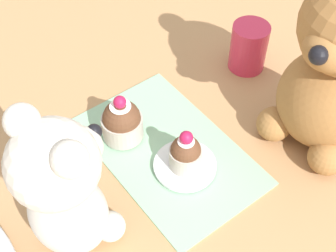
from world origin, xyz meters
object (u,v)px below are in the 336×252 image
object	(u,v)px
teddy_bear_cream	(63,188)
cupcake_near_tan_bear	(188,152)
saucer_plate	(187,164)
teddy_bear_tan	(334,70)
cupcake_near_cream_bear	(122,122)
juice_glass	(249,47)

from	to	relation	value
teddy_bear_cream	cupcake_near_tan_bear	world-z (taller)	teddy_bear_cream
teddy_bear_cream	saucer_plate	size ratio (longest dim) A/B	2.40
teddy_bear_cream	saucer_plate	distance (m)	0.20
teddy_bear_tan	cupcake_near_cream_bear	size ratio (longest dim) A/B	3.48
teddy_bear_tan	juice_glass	distance (m)	0.20
teddy_bear_cream	juice_glass	distance (m)	0.40
saucer_plate	cupcake_near_tan_bear	xyz separation A→B (m)	(0.00, -0.00, 0.03)
cupcake_near_cream_bear	cupcake_near_tan_bear	distance (m)	0.11
saucer_plate	juice_glass	distance (m)	0.24
teddy_bear_tan	cupcake_near_tan_bear	bearing A→B (deg)	-119.56
teddy_bear_tan	juice_glass	bearing A→B (deg)	160.29
cupcake_near_cream_bear	teddy_bear_tan	bearing A→B (deg)	-127.19
teddy_bear_cream	cupcake_near_tan_bear	xyz separation A→B (m)	(-0.00, -0.17, -0.07)
teddy_bear_cream	cupcake_near_cream_bear	world-z (taller)	teddy_bear_cream
teddy_bear_cream	juice_glass	size ratio (longest dim) A/B	2.60
teddy_bear_tan	saucer_plate	xyz separation A→B (m)	(0.07, 0.18, -0.12)
teddy_bear_cream	saucer_plate	xyz separation A→B (m)	(-0.00, -0.17, -0.10)
juice_glass	cupcake_near_tan_bear	bearing A→B (deg)	116.17
teddy_bear_tan	juice_glass	size ratio (longest dim) A/B	3.38
juice_glass	teddy_bear_tan	bearing A→B (deg)	169.44
cupcake_near_cream_bear	saucer_plate	world-z (taller)	cupcake_near_cream_bear
cupcake_near_cream_bear	saucer_plate	distance (m)	0.11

